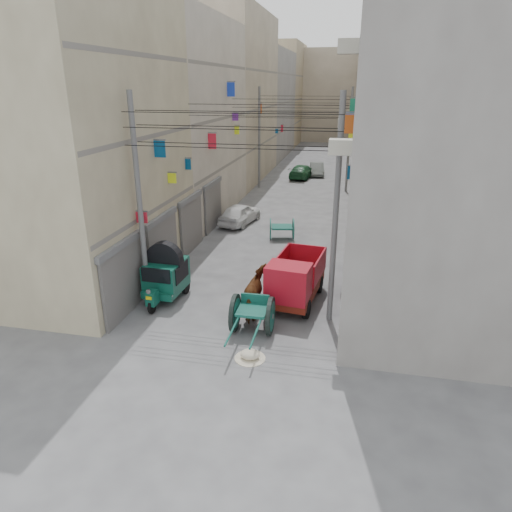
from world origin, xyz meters
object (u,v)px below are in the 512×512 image
(tonga_cart, at_px, (252,314))
(distant_car_white, at_px, (240,214))
(feed_sack, at_px, (250,354))
(distant_car_grey, at_px, (317,169))
(second_cart, at_px, (282,228))
(horse, at_px, (258,293))
(auto_rickshaw, at_px, (166,274))
(mini_truck, at_px, (294,283))
(distant_car_green, at_px, (302,171))

(tonga_cart, bearing_deg, distant_car_white, 104.87)
(feed_sack, xyz_separation_m, distant_car_white, (-3.91, 14.47, 0.49))
(feed_sack, height_order, distant_car_grey, distant_car_grey)
(second_cart, bearing_deg, distant_car_white, 130.22)
(distant_car_grey, bearing_deg, second_cart, -98.89)
(distant_car_grey, bearing_deg, horse, -97.61)
(auto_rickshaw, bearing_deg, tonga_cart, -23.59)
(second_cart, distance_m, horse, 9.09)
(mini_truck, height_order, horse, mini_truck)
(auto_rickshaw, height_order, distant_car_green, auto_rickshaw)
(tonga_cart, bearing_deg, distant_car_green, 92.25)
(horse, bearing_deg, feed_sack, 93.21)
(mini_truck, xyz_separation_m, distant_car_white, (-4.76, 10.55, -0.34))
(distant_car_green, bearing_deg, distant_car_grey, -117.19)
(distant_car_white, xyz_separation_m, distant_car_green, (2.06, 15.52, -0.04))
(second_cart, distance_m, distant_car_grey, 19.65)
(mini_truck, bearing_deg, tonga_cart, -109.60)
(horse, xyz_separation_m, distant_car_green, (-1.48, 27.02, -0.27))
(feed_sack, bearing_deg, distant_car_grey, 91.15)
(mini_truck, bearing_deg, distant_car_green, 102.80)
(second_cart, bearing_deg, distant_car_grey, 78.25)
(feed_sack, bearing_deg, distant_car_white, 105.12)
(mini_truck, height_order, distant_car_green, mini_truck)
(tonga_cart, bearing_deg, second_cart, 92.45)
(auto_rickshaw, bearing_deg, second_cart, 70.39)
(mini_truck, relative_size, horse, 1.83)
(distant_car_grey, height_order, distant_car_green, distant_car_green)
(second_cart, height_order, feed_sack, second_cart)
(tonga_cart, xyz_separation_m, mini_truck, (1.13, 2.27, 0.27))
(horse, distance_m, distant_car_green, 27.06)
(mini_truck, bearing_deg, distant_car_white, 121.15)
(horse, relative_size, distant_car_white, 0.55)
(second_cart, bearing_deg, mini_truck, -88.91)
(mini_truck, bearing_deg, feed_sack, -95.32)
(auto_rickshaw, height_order, second_cart, auto_rickshaw)
(distant_car_white, bearing_deg, second_cart, 152.45)
(feed_sack, height_order, distant_car_white, distant_car_white)
(distant_car_green, bearing_deg, feed_sack, 101.79)
(auto_rickshaw, relative_size, mini_truck, 0.69)
(second_cart, relative_size, feed_sack, 2.50)
(auto_rickshaw, distance_m, feed_sack, 5.63)
(distant_car_grey, bearing_deg, feed_sack, -96.99)
(tonga_cart, height_order, distant_car_green, tonga_cart)
(auto_rickshaw, xyz_separation_m, mini_truck, (5.11, 0.36, -0.10))
(distant_car_green, bearing_deg, tonga_cart, 101.43)
(mini_truck, xyz_separation_m, distant_car_green, (-2.70, 26.07, -0.37))
(feed_sack, bearing_deg, tonga_cart, 99.72)
(tonga_cart, xyz_separation_m, horse, (-0.09, 1.32, 0.17))
(auto_rickshaw, relative_size, tonga_cart, 0.87)
(mini_truck, distance_m, second_cart, 8.32)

